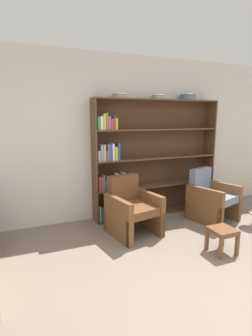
{
  "coord_description": "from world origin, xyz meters",
  "views": [
    {
      "loc": [
        -1.8,
        -1.71,
        1.72
      ],
      "look_at": [
        -0.28,
        1.99,
        0.95
      ],
      "focal_mm": 28.0,
      "sensor_mm": 36.0,
      "label": 1
    }
  ],
  "objects": [
    {
      "name": "bookshelf",
      "position": [
        0.25,
        2.35,
        0.98
      ],
      "size": [
        2.31,
        0.3,
        2.03
      ],
      "color": "brown",
      "rests_on": "ground"
    },
    {
      "name": "footstool",
      "position": [
        0.54,
        0.72,
        0.26
      ],
      "size": [
        0.3,
        0.3,
        0.32
      ],
      "color": "brown",
      "rests_on": "ground"
    },
    {
      "name": "ground_plane",
      "position": [
        0.0,
        0.0,
        0.0
      ],
      "size": [
        24.0,
        24.0,
        0.0
      ],
      "primitive_type": "plane",
      "color": "#7A6B5B"
    },
    {
      "name": "wall_back",
      "position": [
        0.0,
        2.51,
        1.38
      ],
      "size": [
        12.0,
        0.06,
        2.75
      ],
      "color": "silver",
      "rests_on": "ground"
    },
    {
      "name": "bowl_copper",
      "position": [
        1.05,
        2.32,
        2.09
      ],
      "size": [
        0.29,
        0.29,
        0.1
      ],
      "color": "slate",
      "rests_on": "bookshelf"
    },
    {
      "name": "bowl_olive",
      "position": [
        -0.25,
        2.32,
        2.07
      ],
      "size": [
        0.23,
        0.23,
        0.07
      ],
      "color": "gray",
      "rests_on": "bookshelf"
    },
    {
      "name": "armchair_cushioned",
      "position": [
        1.17,
        1.7,
        0.39
      ],
      "size": [
        0.82,
        0.84,
        0.86
      ],
      "rotation": [
        0.0,
        0.0,
        3.45
      ],
      "color": "brown",
      "rests_on": "ground"
    },
    {
      "name": "bowl_stoneware",
      "position": [
        0.44,
        2.32,
        2.07
      ],
      "size": [
        0.22,
        0.22,
        0.07
      ],
      "color": "gray",
      "rests_on": "bookshelf"
    },
    {
      "name": "armchair_leather",
      "position": [
        -0.3,
        1.7,
        0.39
      ],
      "size": [
        0.76,
        0.79,
        0.86
      ],
      "rotation": [
        0.0,
        0.0,
        3.34
      ],
      "color": "brown",
      "rests_on": "ground"
    }
  ]
}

